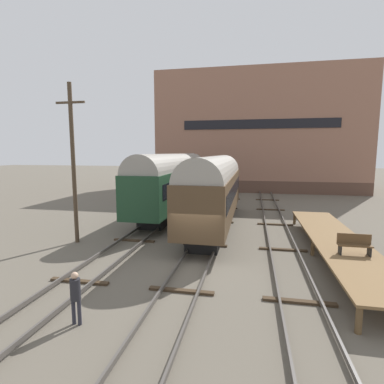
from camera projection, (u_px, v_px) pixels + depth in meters
The scene contains 11 objects.
ground_plane at pixel (195, 264), 14.65m from camera, with size 200.00×200.00×0.00m, color #60594C.
track_left at pixel (112, 255), 15.49m from camera, with size 2.60×60.00×0.26m.
track_middle at pixel (195, 261), 14.63m from camera, with size 2.60×60.00×0.26m.
track_right at pixel (289, 268), 13.77m from camera, with size 2.60×60.00×0.26m.
train_car_green at pixel (174, 179), 27.48m from camera, with size 2.90×18.17×5.32m.
train_car_brown at pixel (215, 187), 21.52m from camera, with size 2.84×15.02×5.19m.
station_platform at pixel (336, 240), 15.60m from camera, with size 2.59×14.47×0.96m.
bench at pixel (354, 244), 13.15m from camera, with size 1.40×0.40×0.91m.
person_worker at pixel (75, 293), 9.39m from camera, with size 0.32×0.32×1.74m.
utility_pole at pixel (73, 162), 17.63m from camera, with size 1.80×0.24×9.41m.
warehouse_building at pixel (258, 133), 44.96m from camera, with size 28.43×12.33×16.55m.
Camera 1 is at (2.60, -13.81, 5.43)m, focal length 28.00 mm.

